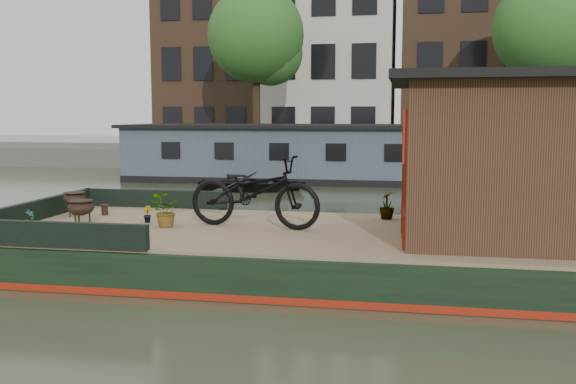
% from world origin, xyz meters
% --- Properties ---
extents(ground, '(120.00, 120.00, 0.00)m').
position_xyz_m(ground, '(0.00, 0.00, 0.00)').
color(ground, '#2C3421').
rests_on(ground, ground).
extents(houseboat_hull, '(14.01, 4.02, 0.60)m').
position_xyz_m(houseboat_hull, '(-1.33, 0.00, 0.27)').
color(houseboat_hull, black).
rests_on(houseboat_hull, ground).
extents(houseboat_deck, '(11.80, 3.80, 0.05)m').
position_xyz_m(houseboat_deck, '(0.00, 0.00, 0.62)').
color(houseboat_deck, '#917D59').
rests_on(houseboat_deck, houseboat_hull).
extents(bow_bulwark, '(3.00, 4.00, 0.35)m').
position_xyz_m(bow_bulwark, '(-5.07, 0.00, 0.82)').
color(bow_bulwark, black).
rests_on(bow_bulwark, houseboat_deck).
extents(cabin, '(4.00, 3.50, 2.42)m').
position_xyz_m(cabin, '(2.19, 0.00, 1.88)').
color(cabin, black).
rests_on(cabin, houseboat_deck).
extents(bicycle, '(2.34, 1.10, 1.18)m').
position_xyz_m(bicycle, '(-2.00, 0.10, 1.24)').
color(bicycle, black).
rests_on(bicycle, houseboat_deck).
extents(potted_plant_b, '(0.20, 0.20, 0.29)m').
position_xyz_m(potted_plant_b, '(-3.91, 0.19, 0.79)').
color(potted_plant_b, brown).
rests_on(potted_plant_b, houseboat_deck).
extents(potted_plant_c, '(0.57, 0.52, 0.54)m').
position_xyz_m(potted_plant_c, '(-3.46, -0.15, 0.92)').
color(potted_plant_c, '#9A372C').
rests_on(potted_plant_c, houseboat_deck).
extents(potted_plant_d, '(0.32, 0.32, 0.49)m').
position_xyz_m(potted_plant_d, '(0.11, 1.34, 0.89)').
color(potted_plant_d, maroon).
rests_on(potted_plant_d, houseboat_deck).
extents(potted_plant_e, '(0.14, 0.18, 0.30)m').
position_xyz_m(potted_plant_e, '(-5.60, -0.61, 0.80)').
color(potted_plant_e, brown).
rests_on(potted_plant_e, houseboat_deck).
extents(brazier_front, '(0.51, 0.51, 0.46)m').
position_xyz_m(brazier_front, '(-4.77, -0.48, 0.88)').
color(brazier_front, black).
rests_on(brazier_front, houseboat_deck).
extents(brazier_rear, '(0.54, 0.54, 0.44)m').
position_xyz_m(brazier_rear, '(-5.49, 0.63, 0.87)').
color(brazier_rear, black).
rests_on(brazier_rear, houseboat_deck).
extents(bollard_port, '(0.17, 0.17, 0.20)m').
position_xyz_m(bollard_port, '(-5.01, 0.82, 0.75)').
color(bollard_port, black).
rests_on(bollard_port, houseboat_deck).
extents(bollard_stbd, '(0.20, 0.20, 0.22)m').
position_xyz_m(bollard_stbd, '(-3.80, -1.70, 0.76)').
color(bollard_stbd, black).
rests_on(bollard_stbd, houseboat_deck).
extents(dinghy, '(3.76, 2.87, 0.73)m').
position_xyz_m(dinghy, '(-4.56, 10.41, 0.36)').
color(dinghy, black).
rests_on(dinghy, ground).
extents(far_houseboat, '(20.40, 4.40, 2.11)m').
position_xyz_m(far_houseboat, '(0.00, 14.00, 0.97)').
color(far_houseboat, '#424B58').
rests_on(far_houseboat, ground).
extents(quay, '(60.00, 6.00, 0.90)m').
position_xyz_m(quay, '(0.00, 20.50, 0.45)').
color(quay, '#47443F').
rests_on(quay, ground).
extents(townhouse_row, '(27.25, 8.00, 16.50)m').
position_xyz_m(townhouse_row, '(0.15, 27.50, 7.90)').
color(townhouse_row, brown).
rests_on(townhouse_row, ground).
extents(tree_left, '(4.40, 4.40, 7.40)m').
position_xyz_m(tree_left, '(-6.36, 19.07, 5.89)').
color(tree_left, '#332316').
rests_on(tree_left, quay).
extents(tree_right, '(4.40, 4.40, 7.40)m').
position_xyz_m(tree_right, '(6.14, 19.07, 5.89)').
color(tree_right, '#332316').
rests_on(tree_right, quay).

